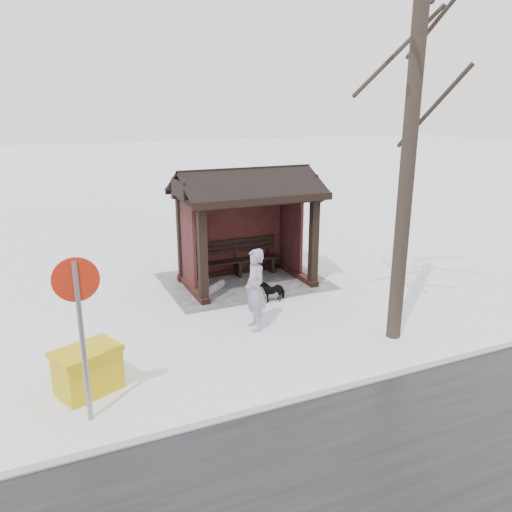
{
  "coord_description": "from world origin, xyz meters",
  "views": [
    {
      "loc": [
        4.91,
        11.63,
        4.52
      ],
      "look_at": [
        0.09,
        0.8,
        0.99
      ],
      "focal_mm": 35.0,
      "sensor_mm": 36.0,
      "label": 1
    }
  ],
  "objects": [
    {
      "name": "road_sign",
      "position": [
        4.54,
        4.64,
        1.82
      ],
      "size": [
        0.65,
        0.1,
        2.56
      ],
      "rotation": [
        0.0,
        0.0,
        -0.04
      ],
      "color": "gray",
      "rests_on": "ground"
    },
    {
      "name": "kerb",
      "position": [
        0.0,
        5.5,
        0.01
      ],
      "size": [
        120.0,
        0.15,
        0.06
      ],
      "primitive_type": "cube",
      "color": "gray",
      "rests_on": "ground"
    },
    {
      "name": "grit_bin",
      "position": [
        4.46,
        3.84,
        0.39
      ],
      "size": [
        1.2,
        1.04,
        0.78
      ],
      "rotation": [
        0.0,
        0.0,
        0.41
      ],
      "color": "#C4A30B",
      "rests_on": "ground"
    },
    {
      "name": "dog",
      "position": [
        -0.06,
        1.43,
        0.27
      ],
      "size": [
        0.66,
        0.34,
        0.54
      ],
      "primitive_type": "imported",
      "rotation": [
        0.0,
        0.0,
        1.65
      ],
      "color": "black",
      "rests_on": "ground"
    },
    {
      "name": "tree_near",
      "position": [
        -1.5,
        4.2,
        6.16
      ],
      "size": [
        3.42,
        3.42,
        9.03
      ],
      "color": "black",
      "rests_on": "ground"
    },
    {
      "name": "pedestrian",
      "position": [
        0.95,
        2.7,
        0.88
      ],
      "size": [
        0.44,
        0.65,
        1.76
      ],
      "primitive_type": "imported",
      "rotation": [
        0.0,
        0.0,
        1.54
      ],
      "color": "#93869D",
      "rests_on": "ground"
    },
    {
      "name": "bus_shelter",
      "position": [
        0.0,
        -0.16,
        2.17
      ],
      "size": [
        3.6,
        2.4,
        3.09
      ],
      "color": "#331712",
      "rests_on": "ground"
    },
    {
      "name": "trampled_patch",
      "position": [
        0.0,
        -0.2,
        0.01
      ],
      "size": [
        4.2,
        3.2,
        0.02
      ],
      "primitive_type": "cube",
      "color": "#96969C",
      "rests_on": "ground"
    },
    {
      "name": "ground",
      "position": [
        0.0,
        0.0,
        0.0
      ],
      "size": [
        120.0,
        120.0,
        0.0
      ],
      "primitive_type": "plane",
      "color": "white",
      "rests_on": "ground"
    }
  ]
}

